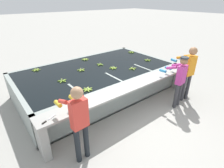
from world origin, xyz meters
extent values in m
plane|color=#A3A099|center=(0.00, 0.00, 0.00)|extent=(80.00, 80.00, 0.00)
cube|color=gray|center=(0.00, 1.89, 0.03)|extent=(5.09, 2.88, 0.06)
cube|color=gray|center=(0.00, 0.51, 0.44)|extent=(5.09, 0.12, 0.89)
cube|color=gray|center=(0.00, 3.27, 0.44)|extent=(5.09, 0.12, 0.89)
cube|color=gray|center=(-2.49, 1.89, 0.44)|extent=(0.12, 2.88, 0.89)
cube|color=gray|center=(2.49, 1.89, 0.44)|extent=(0.12, 2.88, 0.89)
cube|color=black|center=(0.00, 1.89, 0.47)|extent=(4.85, 2.64, 0.82)
cube|color=gray|center=(-1.27, 0.97, 0.44)|extent=(0.06, 0.80, 0.89)
cube|color=gray|center=(0.00, 0.97, 0.44)|extent=(0.06, 0.80, 0.89)
cube|color=gray|center=(1.27, 0.97, 0.44)|extent=(0.06, 0.80, 0.89)
cube|color=#9E9E99|center=(0.00, 0.23, 0.86)|extent=(5.09, 0.45, 0.05)
cube|color=#9E9E99|center=(-2.45, 0.23, 0.42)|extent=(0.16, 0.41, 0.84)
cube|color=#9E9E99|center=(2.45, 0.23, 0.42)|extent=(0.16, 0.41, 0.84)
cylinder|color=#1E2328|center=(-1.95, -0.34, 0.41)|extent=(0.11, 0.11, 0.83)
cylinder|color=#1E2328|center=(-1.75, -0.33, 0.41)|extent=(0.11, 0.11, 0.83)
cube|color=#DB3D33|center=(-1.85, -0.34, 1.12)|extent=(0.33, 0.19, 0.59)
sphere|color=tan|center=(-1.85, -0.34, 1.56)|extent=(0.22, 0.22, 0.22)
cylinder|color=#DB3D33|center=(-2.03, -0.09, 1.33)|extent=(0.10, 0.31, 0.18)
cylinder|color=gold|center=(-2.04, 0.16, 1.16)|extent=(0.09, 0.20, 0.08)
cylinder|color=#DB3D33|center=(-1.71, -0.08, 1.33)|extent=(0.10, 0.31, 0.18)
cylinder|color=gold|center=(-1.72, 0.17, 1.16)|extent=(0.09, 0.20, 0.08)
cylinder|color=#38383D|center=(1.28, -0.41, 0.39)|extent=(0.11, 0.11, 0.77)
cylinder|color=#38383D|center=(1.48, -0.38, 0.39)|extent=(0.11, 0.11, 0.77)
cube|color=#BC388E|center=(1.38, -0.40, 1.05)|extent=(0.34, 0.20, 0.55)
sphere|color=#896042|center=(1.38, -0.40, 1.46)|extent=(0.21, 0.21, 0.21)
cylinder|color=#282D33|center=(1.38, -0.40, 1.55)|extent=(0.22, 0.22, 0.04)
cylinder|color=#BC388E|center=(1.19, -0.17, 1.24)|extent=(0.11, 0.32, 0.18)
cylinder|color=teal|center=(1.16, 0.08, 1.07)|extent=(0.11, 0.21, 0.08)
cylinder|color=#BC388E|center=(1.51, -0.13, 1.24)|extent=(0.11, 0.32, 0.18)
cylinder|color=teal|center=(1.48, 0.12, 1.07)|extent=(0.11, 0.21, 0.08)
cylinder|color=#38383D|center=(1.83, -0.31, 0.43)|extent=(0.11, 0.11, 0.86)
cylinder|color=#38383D|center=(2.03, -0.34, 0.43)|extent=(0.11, 0.11, 0.86)
cube|color=orange|center=(1.93, -0.32, 1.17)|extent=(0.34, 0.22, 0.61)
sphere|color=#9E704C|center=(1.93, -0.32, 1.62)|extent=(0.23, 0.23, 0.23)
cylinder|color=orange|center=(1.81, -0.05, 1.39)|extent=(0.13, 0.32, 0.18)
cylinder|color=teal|center=(1.85, 0.20, 1.23)|extent=(0.11, 0.21, 0.08)
cylinder|color=orange|center=(2.12, -0.10, 1.39)|extent=(0.13, 0.32, 0.18)
cylinder|color=teal|center=(2.16, 0.15, 1.23)|extent=(0.11, 0.21, 0.08)
ellipsoid|color=#8CB738|center=(2.28, 2.52, 0.90)|extent=(0.17, 0.08, 0.04)
ellipsoid|color=#8CB738|center=(2.24, 2.56, 0.90)|extent=(0.08, 0.17, 0.04)
ellipsoid|color=#8CB738|center=(2.18, 2.54, 0.90)|extent=(0.15, 0.14, 0.04)
ellipsoid|color=#8CB738|center=(2.17, 2.49, 0.90)|extent=(0.17, 0.08, 0.04)
ellipsoid|color=#8CB738|center=(2.21, 2.45, 0.90)|extent=(0.08, 0.17, 0.04)
ellipsoid|color=#8CB738|center=(2.26, 2.47, 0.90)|extent=(0.15, 0.14, 0.04)
cylinder|color=tan|center=(2.22, 2.50, 0.94)|extent=(0.03, 0.03, 0.04)
ellipsoid|color=#7FAD33|center=(-1.31, 1.58, 0.90)|extent=(0.10, 0.17, 0.04)
ellipsoid|color=#7FAD33|center=(-1.28, 1.64, 0.90)|extent=(0.17, 0.06, 0.04)
ellipsoid|color=#7FAD33|center=(-1.32, 1.69, 0.90)|extent=(0.07, 0.17, 0.04)
ellipsoid|color=#7FAD33|center=(-1.38, 1.66, 0.90)|extent=(0.17, 0.11, 0.04)
ellipsoid|color=#7FAD33|center=(-1.37, 1.60, 0.90)|extent=(0.15, 0.14, 0.04)
cylinder|color=tan|center=(-1.33, 1.63, 0.94)|extent=(0.03, 0.03, 0.04)
ellipsoid|color=#9EC642|center=(-1.09, 0.72, 0.90)|extent=(0.17, 0.10, 0.04)
ellipsoid|color=#9EC642|center=(-1.05, 0.69, 0.90)|extent=(0.08, 0.17, 0.04)
ellipsoid|color=#9EC642|center=(-1.01, 0.70, 0.90)|extent=(0.13, 0.16, 0.04)
ellipsoid|color=#9EC642|center=(-0.98, 0.74, 0.90)|extent=(0.17, 0.04, 0.04)
ellipsoid|color=#9EC642|center=(-1.00, 0.78, 0.90)|extent=(0.14, 0.15, 0.04)
ellipsoid|color=#9EC642|center=(-1.05, 0.80, 0.90)|extent=(0.07, 0.17, 0.04)
ellipsoid|color=#9EC642|center=(-1.09, 0.77, 0.90)|extent=(0.17, 0.11, 0.04)
cylinder|color=tan|center=(-1.04, 0.74, 0.94)|extent=(0.03, 0.03, 0.04)
ellipsoid|color=#9EC642|center=(0.18, 2.95, 0.90)|extent=(0.09, 0.17, 0.04)
ellipsoid|color=#9EC642|center=(0.13, 2.94, 0.90)|extent=(0.12, 0.16, 0.04)
ellipsoid|color=#9EC642|center=(0.10, 2.90, 0.90)|extent=(0.17, 0.05, 0.04)
ellipsoid|color=#9EC642|center=(0.12, 2.86, 0.90)|extent=(0.15, 0.15, 0.04)
ellipsoid|color=#9EC642|center=(0.17, 2.84, 0.90)|extent=(0.05, 0.17, 0.04)
ellipsoid|color=#9EC642|center=(0.21, 2.87, 0.90)|extent=(0.16, 0.12, 0.04)
ellipsoid|color=#9EC642|center=(0.21, 2.91, 0.90)|extent=(0.17, 0.09, 0.04)
cylinder|color=tan|center=(0.16, 2.90, 0.94)|extent=(0.03, 0.03, 0.04)
ellipsoid|color=#93BC3D|center=(0.95, 1.06, 0.90)|extent=(0.17, 0.08, 0.04)
ellipsoid|color=#93BC3D|center=(0.91, 1.13, 0.90)|extent=(0.08, 0.17, 0.04)
ellipsoid|color=#93BC3D|center=(0.85, 1.09, 0.90)|extent=(0.17, 0.08, 0.04)
ellipsoid|color=#93BC3D|center=(0.88, 1.02, 0.90)|extent=(0.08, 0.17, 0.04)
cylinder|color=tan|center=(0.90, 1.07, 0.94)|extent=(0.03, 0.03, 0.04)
ellipsoid|color=#7FAD33|center=(2.01, 1.33, 0.90)|extent=(0.17, 0.12, 0.04)
ellipsoid|color=#7FAD33|center=(2.01, 1.39, 0.90)|extent=(0.15, 0.14, 0.04)
ellipsoid|color=#7FAD33|center=(1.94, 1.41, 0.90)|extent=(0.10, 0.17, 0.04)
ellipsoid|color=#7FAD33|center=(1.91, 1.35, 0.90)|extent=(0.17, 0.05, 0.04)
ellipsoid|color=#7FAD33|center=(1.95, 1.30, 0.90)|extent=(0.07, 0.17, 0.04)
cylinder|color=tan|center=(1.97, 1.36, 0.94)|extent=(0.03, 0.03, 0.04)
ellipsoid|color=#8CB738|center=(0.39, 1.49, 0.90)|extent=(0.15, 0.14, 0.04)
ellipsoid|color=#8CB738|center=(0.44, 1.47, 0.90)|extent=(0.06, 0.17, 0.04)
ellipsoid|color=#8CB738|center=(0.49, 1.50, 0.90)|extent=(0.17, 0.09, 0.04)
ellipsoid|color=#8CB738|center=(0.48, 1.56, 0.90)|extent=(0.15, 0.14, 0.04)
ellipsoid|color=#8CB738|center=(0.42, 1.58, 0.90)|extent=(0.06, 0.17, 0.04)
ellipsoid|color=#8CB738|center=(0.38, 1.54, 0.90)|extent=(0.17, 0.09, 0.04)
cylinder|color=tan|center=(0.43, 1.52, 0.94)|extent=(0.03, 0.03, 0.04)
ellipsoid|color=#93BC3D|center=(-1.70, 2.96, 0.90)|extent=(0.17, 0.09, 0.04)
ellipsoid|color=#93BC3D|center=(-1.69, 2.91, 0.90)|extent=(0.15, 0.14, 0.04)
ellipsoid|color=#93BC3D|center=(-1.64, 2.89, 0.90)|extent=(0.07, 0.17, 0.04)
ellipsoid|color=#93BC3D|center=(-1.59, 2.92, 0.90)|extent=(0.17, 0.09, 0.04)
ellipsoid|color=#93BC3D|center=(-1.60, 2.98, 0.90)|extent=(0.15, 0.14, 0.04)
ellipsoid|color=#93BC3D|center=(-1.66, 3.00, 0.90)|extent=(0.07, 0.17, 0.04)
cylinder|color=tan|center=(-1.65, 2.94, 0.94)|extent=(0.03, 0.03, 0.04)
ellipsoid|color=#7FAD33|center=(0.25, 2.12, 0.90)|extent=(0.11, 0.17, 0.04)
ellipsoid|color=#7FAD33|center=(0.23, 2.05, 0.90)|extent=(0.17, 0.11, 0.04)
ellipsoid|color=#7FAD33|center=(0.30, 2.03, 0.90)|extent=(0.11, 0.17, 0.04)
ellipsoid|color=#7FAD33|center=(0.33, 2.10, 0.90)|extent=(0.17, 0.11, 0.04)
cylinder|color=tan|center=(0.28, 2.07, 0.94)|extent=(0.03, 0.03, 0.04)
ellipsoid|color=#93BC3D|center=(-0.44, 2.03, 0.90)|extent=(0.17, 0.05, 0.04)
ellipsoid|color=#93BC3D|center=(-0.49, 2.08, 0.90)|extent=(0.08, 0.17, 0.04)
ellipsoid|color=#93BC3D|center=(-0.55, 2.06, 0.90)|extent=(0.16, 0.12, 0.04)
ellipsoid|color=#93BC3D|center=(-0.54, 1.99, 0.90)|extent=(0.15, 0.14, 0.04)
ellipsoid|color=#93BC3D|center=(-0.48, 1.98, 0.90)|extent=(0.10, 0.17, 0.04)
cylinder|color=tan|center=(-0.50, 2.03, 0.94)|extent=(0.03, 0.03, 0.04)
cube|color=silver|center=(-2.18, 0.20, 0.90)|extent=(0.20, 0.11, 0.00)
cube|color=black|center=(-2.37, 0.12, 0.90)|extent=(0.10, 0.06, 0.02)
camera|label=1|loc=(-2.99, -2.74, 3.01)|focal=28.00mm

